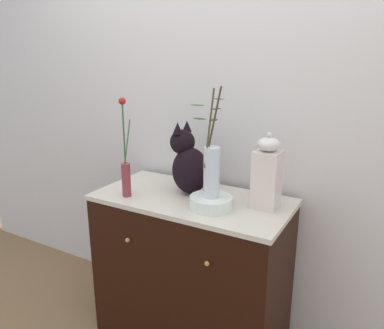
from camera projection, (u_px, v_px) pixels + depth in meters
wall_back at (221, 105)px, 2.13m from camera, size 4.40×0.08×2.60m
sideboard at (192, 268)px, 2.10m from camera, size 1.03×0.54×0.85m
cat_sitting at (189, 164)px, 2.01m from camera, size 0.37×0.22×0.38m
vase_slim_green at (126, 170)px, 1.96m from camera, size 0.07×0.05×0.52m
bowl_porcelain at (211, 202)px, 1.83m from camera, size 0.21×0.21×0.06m
vase_glass_clear at (211, 168)px, 1.78m from camera, size 0.15×0.16×0.53m
jar_lidded_porcelain at (267, 174)px, 1.80m from camera, size 0.12×0.12×0.37m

